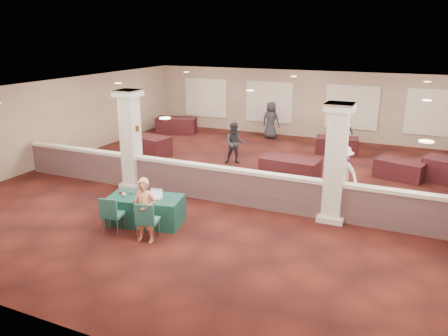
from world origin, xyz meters
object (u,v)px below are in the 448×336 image
at_px(woman, 145,210).
at_px(attendee_a, 235,143).
at_px(attendee_c, 343,134).
at_px(conf_chair_side, 111,212).
at_px(far_table_front_right, 400,170).
at_px(far_table_back_left, 176,125).
at_px(conf_chair_main, 146,219).
at_px(far_table_front_left, 147,145).
at_px(near_table, 146,210).
at_px(far_table_back_center, 337,145).
at_px(far_table_front_center, 290,169).
at_px(attendee_b, 342,173).
at_px(attendee_d, 271,120).

relative_size(woman, attendee_a, 1.00).
bearing_deg(attendee_c, conf_chair_side, -151.02).
distance_m(far_table_front_right, far_table_back_left, 11.22).
relative_size(conf_chair_side, far_table_back_left, 0.50).
bearing_deg(far_table_front_right, conf_chair_main, -125.06).
distance_m(conf_chair_main, far_table_front_right, 9.32).
xyz_separation_m(far_table_front_left, far_table_front_right, (9.81, 0.95, -0.08)).
xyz_separation_m(near_table, far_table_back_center, (3.36, 9.24, -0.02)).
bearing_deg(woman, conf_chair_side, 172.85).
height_order(near_table, far_table_back_left, far_table_back_left).
bearing_deg(far_table_front_center, far_table_front_right, 26.88).
height_order(far_table_back_left, attendee_b, attendee_b).
bearing_deg(far_table_front_right, conf_chair_side, -129.89).
relative_size(far_table_front_center, attendee_c, 1.27).
height_order(near_table, conf_chair_side, conf_chair_side).
xyz_separation_m(near_table, conf_chair_side, (-0.41, -0.91, 0.21)).
height_order(woman, attendee_c, woman).
xyz_separation_m(far_table_front_left, attendee_b, (8.28, -1.96, 0.46)).
relative_size(far_table_front_center, attendee_a, 1.21).
distance_m(far_table_back_left, attendee_b, 11.07).
distance_m(far_table_back_center, attendee_d, 3.77).
distance_m(far_table_front_center, attendee_b, 2.29).
height_order(woman, attendee_a, attendee_a).
relative_size(far_table_back_center, attendee_c, 1.12).
bearing_deg(far_table_front_left, far_table_back_center, 25.66).
xyz_separation_m(woman, attendee_b, (3.86, 4.73, 0.05)).
relative_size(woman, attendee_d, 0.91).
relative_size(far_table_back_left, attendee_b, 1.15).
relative_size(near_table, far_table_front_right, 1.20).
bearing_deg(woman, far_table_front_right, 47.01).
height_order(near_table, attendee_c, attendee_c).
bearing_deg(far_table_front_right, woman, -125.18).
relative_size(far_table_front_center, far_table_back_left, 0.99).
height_order(far_table_back_left, attendee_d, attendee_d).
xyz_separation_m(conf_chair_main, attendee_b, (3.83, 4.72, 0.27)).
xyz_separation_m(far_table_front_center, attendee_c, (0.99, 4.75, 0.37)).
bearing_deg(conf_chair_side, attendee_c, 58.58).
distance_m(conf_chair_side, far_table_front_right, 9.97).
bearing_deg(attendee_d, conf_chair_side, 94.08).
distance_m(far_table_front_right, attendee_d, 7.27).
bearing_deg(attendee_b, far_table_front_right, 83.06).
relative_size(woman, far_table_front_right, 1.00).
xyz_separation_m(far_table_front_right, attendee_d, (-6.04, 4.00, 0.55)).
relative_size(woman, far_table_front_left, 0.81).
xyz_separation_m(far_table_front_center, attendee_a, (-2.54, 1.13, 0.41)).
xyz_separation_m(woman, far_table_front_center, (1.94, 5.89, -0.41)).
relative_size(conf_chair_main, far_table_front_center, 0.51).
bearing_deg(far_table_front_left, attendee_b, -13.29).
height_order(far_table_front_center, attendee_b, attendee_b).
height_order(near_table, woman, woman).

